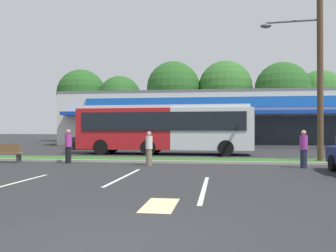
% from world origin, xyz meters
% --- Properties ---
extents(ground_plane, '(240.00, 240.00, 0.00)m').
position_xyz_m(ground_plane, '(0.00, 0.00, 0.00)').
color(ground_plane, '#262628').
extents(grass_median, '(56.00, 2.20, 0.12)m').
position_xyz_m(grass_median, '(0.00, 14.00, 0.06)').
color(grass_median, '#2D5B23').
rests_on(grass_median, ground_plane).
extents(curb_lip, '(56.00, 0.24, 0.12)m').
position_xyz_m(curb_lip, '(0.00, 12.78, 0.06)').
color(curb_lip, '#99968C').
rests_on(curb_lip, ground_plane).
extents(parking_stripe_0, '(0.12, 4.80, 0.01)m').
position_xyz_m(parking_stripe_0, '(-4.57, 5.05, 0.00)').
color(parking_stripe_0, silver).
rests_on(parking_stripe_0, ground_plane).
extents(parking_stripe_1, '(0.12, 4.80, 0.01)m').
position_xyz_m(parking_stripe_1, '(-1.61, 7.31, 0.00)').
color(parking_stripe_1, silver).
rests_on(parking_stripe_1, ground_plane).
extents(parking_stripe_2, '(0.12, 4.80, 0.01)m').
position_xyz_m(parking_stripe_2, '(1.28, 5.16, 0.00)').
color(parking_stripe_2, silver).
rests_on(parking_stripe_2, ground_plane).
extents(lot_arrow, '(0.70, 1.60, 0.01)m').
position_xyz_m(lot_arrow, '(0.42, 2.71, 0.00)').
color(lot_arrow, beige).
rests_on(lot_arrow, ground_plane).
extents(storefront_building, '(31.26, 15.29, 5.53)m').
position_xyz_m(storefront_building, '(0.94, 36.97, 2.76)').
color(storefront_building, beige).
rests_on(storefront_building, ground_plane).
extents(tree_far_left, '(6.86, 6.86, 10.18)m').
position_xyz_m(tree_far_left, '(-17.82, 44.74, 6.74)').
color(tree_far_left, '#473323').
rests_on(tree_far_left, ground_plane).
extents(tree_left, '(5.94, 5.94, 9.04)m').
position_xyz_m(tree_left, '(-11.98, 43.99, 6.06)').
color(tree_left, '#473323').
rests_on(tree_left, ground_plane).
extents(tree_mid_left, '(7.07, 7.07, 10.73)m').
position_xyz_m(tree_mid_left, '(-4.45, 43.37, 7.19)').
color(tree_mid_left, '#473323').
rests_on(tree_mid_left, ground_plane).
extents(tree_mid, '(7.18, 7.18, 10.78)m').
position_xyz_m(tree_mid, '(2.41, 44.12, 7.17)').
color(tree_mid, '#473323').
rests_on(tree_mid, ground_plane).
extents(tree_mid_right, '(6.98, 6.98, 10.20)m').
position_xyz_m(tree_mid_right, '(9.57, 42.88, 6.70)').
color(tree_mid_right, '#473323').
rests_on(tree_mid_right, ground_plane).
extents(tree_right, '(6.88, 6.88, 9.55)m').
position_xyz_m(tree_right, '(14.91, 46.04, 6.10)').
color(tree_right, '#473323').
rests_on(tree_right, ground_plane).
extents(utility_pole, '(3.04, 2.40, 9.89)m').
position_xyz_m(utility_pole, '(6.50, 13.86, 5.29)').
color(utility_pole, '#4C3826').
rests_on(utility_pole, ground_plane).
extents(city_bus, '(11.67, 2.91, 3.25)m').
position_xyz_m(city_bus, '(-1.94, 19.09, 1.76)').
color(city_bus, '#AD191E').
rests_on(city_bus, ground_plane).
extents(bus_stop_bench, '(1.60, 0.45, 0.95)m').
position_xyz_m(bus_stop_bench, '(-8.92, 11.96, 0.50)').
color(bus_stop_bench, brown).
rests_on(bus_stop_bench, ground_plane).
extents(car_0, '(4.28, 1.93, 1.44)m').
position_xyz_m(car_0, '(-8.53, 24.23, 0.76)').
color(car_0, black).
rests_on(car_0, ground_plane).
extents(car_2, '(4.42, 1.96, 1.42)m').
position_xyz_m(car_2, '(-2.87, 25.09, 0.75)').
color(car_2, slate).
rests_on(car_2, ground_plane).
extents(pedestrian_by_pole, '(0.32, 0.32, 1.57)m').
position_xyz_m(pedestrian_by_pole, '(-1.52, 11.43, 0.79)').
color(pedestrian_by_pole, '#726651').
rests_on(pedestrian_by_pole, ground_plane).
extents(pedestrian_mid, '(0.33, 0.33, 1.66)m').
position_xyz_m(pedestrian_mid, '(-5.69, 12.04, 0.84)').
color(pedestrian_mid, black).
rests_on(pedestrian_mid, ground_plane).
extents(pedestrian_far, '(0.33, 0.33, 1.63)m').
position_xyz_m(pedestrian_far, '(5.28, 11.20, 0.82)').
color(pedestrian_far, '#1E2338').
rests_on(pedestrian_far, ground_plane).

